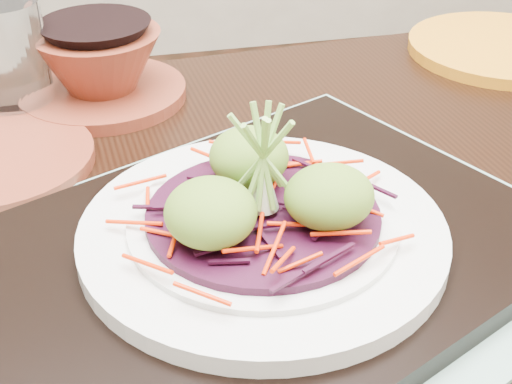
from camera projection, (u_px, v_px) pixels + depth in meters
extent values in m
cube|color=black|center=(259.00, 269.00, 0.53)|extent=(1.14, 0.80, 0.04)
cube|color=black|center=(510.00, 256.00, 1.09)|extent=(0.06, 0.06, 0.65)
cube|color=gray|center=(263.00, 262.00, 0.50)|extent=(0.55, 0.50, 0.00)
cube|color=black|center=(263.00, 250.00, 0.49)|extent=(0.47, 0.42, 0.02)
cylinder|color=silver|center=(263.00, 232.00, 0.48)|extent=(0.25, 0.25, 0.01)
cylinder|color=silver|center=(263.00, 222.00, 0.48)|extent=(0.18, 0.18, 0.01)
cylinder|color=#380B25|center=(263.00, 215.00, 0.48)|extent=(0.16, 0.16, 0.01)
ellipsoid|color=olive|center=(211.00, 213.00, 0.44)|extent=(0.06, 0.06, 0.04)
ellipsoid|color=olive|center=(329.00, 197.00, 0.46)|extent=(0.06, 0.06, 0.04)
ellipsoid|color=olive|center=(249.00, 157.00, 0.50)|extent=(0.06, 0.06, 0.04)
cylinder|color=white|center=(7.00, 58.00, 0.68)|extent=(0.08, 0.08, 0.11)
cylinder|color=maroon|center=(103.00, 93.00, 0.72)|extent=(0.20, 0.20, 0.01)
cylinder|color=#C77716|center=(503.00, 48.00, 0.83)|extent=(0.25, 0.25, 0.01)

